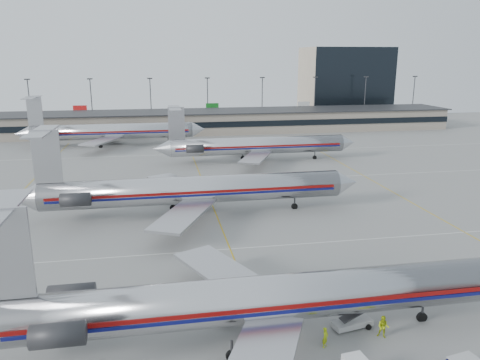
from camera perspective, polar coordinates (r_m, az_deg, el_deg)
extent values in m
plane|color=gray|center=(45.49, 0.82, -13.28)|extent=(260.00, 260.00, 0.00)
cube|color=silver|center=(54.39, -1.22, -8.40)|extent=(160.00, 0.15, 0.02)
cube|color=gray|center=(138.86, -7.00, 6.99)|extent=(160.00, 16.00, 6.00)
cube|color=black|center=(130.82, -6.79, 6.61)|extent=(160.00, 0.20, 1.60)
cube|color=#2D2D30|center=(138.48, -7.04, 8.26)|extent=(162.00, 17.00, 0.30)
cylinder|color=#38383D|center=(156.55, -24.23, 8.34)|extent=(0.30, 0.30, 15.00)
cube|color=#2D2D30|center=(156.06, -24.53, 11.11)|extent=(1.60, 0.40, 0.35)
cylinder|color=#38383D|center=(153.27, -17.63, 8.83)|extent=(0.30, 0.30, 15.00)
cube|color=#2D2D30|center=(152.77, -17.85, 11.66)|extent=(1.60, 0.40, 0.35)
cylinder|color=#38383D|center=(152.06, -10.81, 9.21)|extent=(0.30, 0.30, 15.00)
cube|color=#2D2D30|center=(151.56, -10.95, 12.07)|extent=(1.60, 0.40, 0.35)
cylinder|color=#38383D|center=(152.98, -3.96, 9.46)|extent=(0.30, 0.30, 15.00)
cube|color=#2D2D30|center=(152.48, -4.02, 12.31)|extent=(1.60, 0.40, 0.35)
cylinder|color=#38383D|center=(155.98, 2.71, 9.58)|extent=(0.30, 0.30, 15.00)
cube|color=#2D2D30|center=(155.49, 2.75, 12.37)|extent=(1.60, 0.40, 0.35)
cylinder|color=#38383D|center=(160.95, 9.06, 9.57)|extent=(0.30, 0.30, 15.00)
cube|color=#2D2D30|center=(160.48, 9.17, 12.28)|extent=(1.60, 0.40, 0.35)
cylinder|color=#38383D|center=(167.72, 14.96, 9.46)|extent=(0.30, 0.30, 15.00)
cube|color=#2D2D30|center=(167.26, 15.13, 12.05)|extent=(1.60, 0.40, 0.35)
cylinder|color=#38383D|center=(176.07, 20.35, 9.28)|extent=(0.30, 0.30, 15.00)
cube|color=#2D2D30|center=(175.64, 20.57, 11.74)|extent=(1.60, 0.40, 0.35)
cube|color=tan|center=(181.60, 12.62, 11.55)|extent=(30.00, 20.00, 25.00)
cylinder|color=silver|center=(37.10, 2.94, -14.26)|extent=(38.76, 3.59, 3.59)
cube|color=maroon|center=(35.50, 3.63, -15.43)|extent=(36.82, 0.05, 0.34)
cube|color=#0C0F56|center=(35.70, 3.62, -15.97)|extent=(36.82, 0.05, 0.27)
cube|color=#B0AFB4|center=(43.13, -1.72, -11.32)|extent=(9.01, 13.14, 0.31)
cube|color=#B0AFB4|center=(35.62, -26.61, -8.11)|extent=(3.29, 0.24, 6.59)
cylinder|color=#2D2D30|center=(39.22, -19.80, -13.00)|extent=(3.49, 1.65, 1.65)
cylinder|color=#2D2D30|center=(34.49, -21.29, -17.20)|extent=(3.49, 1.65, 1.65)
cylinder|color=#2D2D30|center=(43.19, 21.34, -14.80)|extent=(0.19, 0.19, 1.60)
cylinder|color=#2D2D30|center=(36.04, -1.02, -20.05)|extent=(0.19, 0.19, 1.60)
cylinder|color=#2D2D30|center=(39.91, -2.14, -16.29)|extent=(0.19, 0.19, 1.60)
cylinder|color=black|center=(43.41, 21.28, -15.33)|extent=(0.87, 0.29, 0.87)
cylinder|color=silver|center=(65.06, -5.48, -1.20)|extent=(41.11, 3.80, 3.80)
cone|color=silver|center=(70.33, 12.84, -0.30)|extent=(3.29, 3.80, 3.80)
cone|color=#B0AFB4|center=(67.18, -24.89, -2.03)|extent=(3.70, 3.80, 3.80)
cube|color=maroon|center=(63.19, -5.33, -1.54)|extent=(39.05, 0.05, 0.36)
cube|color=#0C0F56|center=(63.31, -5.32, -1.89)|extent=(39.05, 0.05, 0.29)
cube|color=#B0AFB4|center=(72.14, -7.58, -0.52)|extent=(9.56, 13.93, 0.33)
cube|color=#B0AFB4|center=(58.38, -6.86, -4.17)|extent=(9.56, 13.93, 0.33)
cube|color=#B0AFB4|center=(65.14, -22.52, 2.64)|extent=(3.49, 0.26, 6.99)
cube|color=#B0AFB4|center=(64.67, -23.07, 5.47)|extent=(2.47, 10.79, 0.18)
cylinder|color=#2D2D30|center=(68.42, -18.67, -0.86)|extent=(3.70, 1.75, 1.75)
cylinder|color=#2D2D30|center=(62.85, -19.40, -2.27)|extent=(3.70, 1.75, 1.75)
cylinder|color=#2D2D30|center=(68.47, 6.67, -2.83)|extent=(0.21, 0.21, 1.70)
cylinder|color=#2D2D30|center=(63.37, -8.01, -4.33)|extent=(0.21, 0.21, 1.70)
cylinder|color=#2D2D30|center=(68.05, -8.19, -2.99)|extent=(0.21, 0.21, 1.70)
cylinder|color=black|center=(68.62, 6.66, -3.22)|extent=(0.92, 0.31, 0.92)
cylinder|color=silver|center=(98.88, 2.23, 4.22)|extent=(36.82, 3.58, 3.58)
cone|color=silver|center=(104.96, 12.97, 4.47)|extent=(3.10, 3.58, 3.58)
cone|color=#B0AFB4|center=(96.62, -9.55, 3.78)|extent=(3.49, 3.58, 3.58)
cube|color=maroon|center=(97.13, 2.46, 4.11)|extent=(34.98, 0.05, 0.34)
cube|color=#0C0F56|center=(97.20, 2.46, 3.89)|extent=(34.98, 0.05, 0.27)
cube|color=#B0AFB4|center=(105.21, 0.40, 4.33)|extent=(9.01, 13.13, 0.31)
cube|color=#B0AFB4|center=(92.16, 1.95, 2.83)|extent=(9.01, 13.13, 0.31)
cube|color=#B0AFB4|center=(95.89, -7.75, 6.85)|extent=(3.29, 0.24, 6.59)
cube|color=#B0AFB4|center=(95.51, -7.99, 8.68)|extent=(2.33, 10.17, 0.17)
cylinder|color=#2D2D30|center=(99.56, -5.78, 4.40)|extent=(3.49, 1.65, 1.65)
cylinder|color=#2D2D30|center=(94.15, -5.51, 3.81)|extent=(3.49, 1.65, 1.65)
cylinder|color=#2D2D30|center=(102.80, 9.10, 2.97)|extent=(0.19, 0.19, 1.60)
cylinder|color=#2D2D30|center=(96.58, 0.83, 2.41)|extent=(0.19, 0.19, 1.60)
cylinder|color=#2D2D30|center=(101.05, 0.32, 2.96)|extent=(0.19, 0.19, 1.60)
cylinder|color=black|center=(102.89, 9.09, 2.72)|extent=(0.87, 0.29, 0.87)
cylinder|color=silver|center=(120.89, -15.16, 5.73)|extent=(38.95, 3.79, 3.79)
cone|color=silver|center=(120.92, -5.09, 6.19)|extent=(3.28, 3.79, 3.79)
cone|color=#B0AFB4|center=(124.56, -25.00, 5.12)|extent=(3.69, 3.79, 3.79)
cube|color=maroon|center=(118.99, -15.23, 5.67)|extent=(37.00, 0.05, 0.36)
cube|color=#0C0F56|center=(119.05, -15.22, 5.47)|extent=(37.00, 0.05, 0.29)
cube|color=#B0AFB4|center=(128.30, -15.79, 5.72)|extent=(9.53, 13.90, 0.33)
cube|color=#B0AFB4|center=(114.20, -16.43, 4.62)|extent=(9.53, 13.90, 0.33)
cube|color=#B0AFB4|center=(123.08, -23.74, 7.69)|extent=(3.49, 0.26, 6.97)
cube|color=#B0AFB4|center=(122.87, -24.04, 9.20)|extent=(2.46, 10.76, 0.18)
cylinder|color=#2D2D30|center=(125.75, -21.61, 5.69)|extent=(3.69, 1.74, 1.74)
cylinder|color=#2D2D30|center=(120.09, -22.13, 5.26)|extent=(3.69, 1.74, 1.74)
cylinder|color=#2D2D30|center=(120.91, -8.75, 4.76)|extent=(0.21, 0.21, 1.69)
cylinder|color=#2D2D30|center=(119.22, -16.63, 4.17)|extent=(0.21, 0.21, 1.69)
cylinder|color=#2D2D30|center=(124.04, -16.40, 4.58)|extent=(0.21, 0.21, 1.69)
cylinder|color=black|center=(121.00, -8.74, 4.53)|extent=(0.92, 0.31, 0.92)
cube|color=#A9A9A9|center=(37.94, 25.76, -19.12)|extent=(2.26, 1.74, 0.06)
cube|color=#A9A9A9|center=(40.79, 13.52, -16.62)|extent=(3.49, 1.80, 0.46)
cube|color=#2D2D30|center=(40.46, 14.36, -15.20)|extent=(3.47, 1.45, 1.19)
cylinder|color=black|center=(41.73, 14.80, -16.23)|extent=(0.46, 0.15, 0.46)
cylinder|color=black|center=(40.95, 15.41, -16.91)|extent=(0.46, 0.15, 0.46)
cylinder|color=black|center=(40.86, 11.60, -16.74)|extent=(0.46, 0.15, 0.46)
cylinder|color=black|center=(40.06, 12.16, -17.46)|extent=(0.46, 0.15, 0.46)
imported|color=#B1D113|center=(37.93, 10.35, -18.34)|extent=(0.69, 0.69, 1.62)
imported|color=#ABC112|center=(39.97, 17.06, -16.75)|extent=(1.12, 1.07, 1.83)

